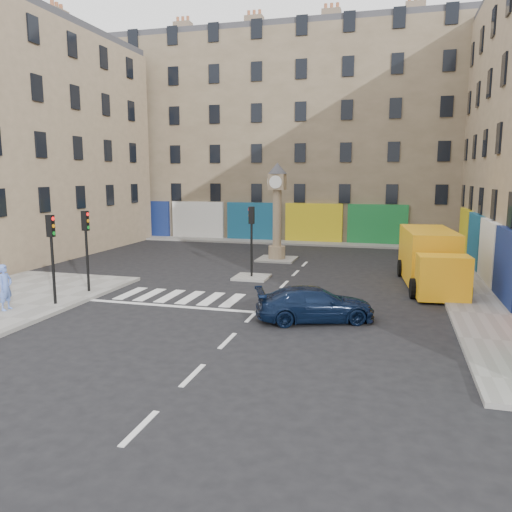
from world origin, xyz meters
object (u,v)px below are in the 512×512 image
at_px(yellow_van, 430,259).
at_px(clock_pillar, 277,205).
at_px(traffic_light_left_near, 52,245).
at_px(traffic_light_island, 252,230).
at_px(navy_sedan, 315,304).
at_px(pedestrian_blue, 5,287).
at_px(traffic_light_left_far, 86,238).

bearing_deg(yellow_van, clock_pillar, 143.93).
relative_size(traffic_light_left_near, yellow_van, 0.48).
bearing_deg(clock_pillar, traffic_light_island, -90.00).
height_order(navy_sedan, pedestrian_blue, pedestrian_blue).
bearing_deg(clock_pillar, navy_sedan, -71.02).
relative_size(clock_pillar, yellow_van, 0.79).
relative_size(clock_pillar, pedestrian_blue, 3.33).
xyz_separation_m(traffic_light_left_near, traffic_light_island, (6.30, 7.80, -0.03)).
bearing_deg(traffic_light_left_near, traffic_light_island, 51.07).
xyz_separation_m(traffic_light_left_near, yellow_van, (15.31, 8.47, -1.27)).
relative_size(traffic_light_left_far, yellow_van, 0.48).
relative_size(traffic_light_left_near, traffic_light_left_far, 1.00).
xyz_separation_m(traffic_light_island, clock_pillar, (0.00, 6.00, 0.96)).
relative_size(traffic_light_left_near, traffic_light_island, 1.00).
bearing_deg(yellow_van, traffic_light_left_far, -163.85).
xyz_separation_m(traffic_light_left_far, clock_pillar, (6.30, 11.40, 0.93)).
height_order(traffic_light_left_far, yellow_van, traffic_light_left_far).
bearing_deg(yellow_van, traffic_light_left_near, -156.53).
height_order(traffic_light_left_near, traffic_light_island, traffic_light_left_near).
distance_m(navy_sedan, yellow_van, 8.88).
bearing_deg(pedestrian_blue, traffic_light_left_far, -20.96).
relative_size(traffic_light_island, clock_pillar, 0.61).
xyz_separation_m(clock_pillar, navy_sedan, (4.44, -12.91, -2.90)).
relative_size(navy_sedan, pedestrian_blue, 2.43).
bearing_deg(clock_pillar, traffic_light_left_near, -114.55).
relative_size(traffic_light_island, navy_sedan, 0.83).
bearing_deg(pedestrian_blue, traffic_light_left_near, -45.44).
relative_size(traffic_light_island, yellow_van, 0.48).
height_order(traffic_light_left_near, clock_pillar, clock_pillar).
xyz_separation_m(traffic_light_left_far, yellow_van, (15.31, 6.07, -1.27)).
height_order(traffic_light_left_near, yellow_van, traffic_light_left_near).
xyz_separation_m(clock_pillar, yellow_van, (9.01, -5.32, -2.19)).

